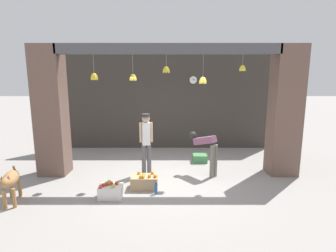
{
  "coord_description": "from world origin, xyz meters",
  "views": [
    {
      "loc": [
        0.0,
        -6.26,
        2.47
      ],
      "look_at": [
        0.0,
        0.43,
        1.24
      ],
      "focal_mm": 28.0,
      "sensor_mm": 36.0,
      "label": 1
    }
  ],
  "objects_px": {
    "worker_stooping": "(206,148)",
    "dog": "(10,180)",
    "produce_box_green": "(200,158)",
    "fruit_crate_apples": "(111,191)",
    "wall_clock": "(193,80)",
    "fruit_crate_oranges": "(145,182)",
    "water_bottle": "(156,189)",
    "shopkeeper": "(146,139)"
  },
  "relations": [
    {
      "from": "worker_stooping",
      "to": "dog",
      "type": "bearing_deg",
      "value": 153.6
    },
    {
      "from": "worker_stooping",
      "to": "produce_box_green",
      "type": "xyz_separation_m",
      "value": [
        -0.02,
        1.05,
        -0.61
      ]
    },
    {
      "from": "dog",
      "to": "fruit_crate_apples",
      "type": "bearing_deg",
      "value": 79.46
    },
    {
      "from": "dog",
      "to": "produce_box_green",
      "type": "bearing_deg",
      "value": 104.68
    },
    {
      "from": "wall_clock",
      "to": "worker_stooping",
      "type": "bearing_deg",
      "value": -87.5
    },
    {
      "from": "worker_stooping",
      "to": "fruit_crate_oranges",
      "type": "xyz_separation_m",
      "value": [
        -1.51,
        -0.85,
        -0.57
      ]
    },
    {
      "from": "wall_clock",
      "to": "fruit_crate_oranges",
      "type": "bearing_deg",
      "value": -111.92
    },
    {
      "from": "dog",
      "to": "water_bottle",
      "type": "bearing_deg",
      "value": 80.39
    },
    {
      "from": "worker_stooping",
      "to": "wall_clock",
      "type": "distance_m",
      "value": 3.11
    },
    {
      "from": "fruit_crate_oranges",
      "to": "fruit_crate_apples",
      "type": "relative_size",
      "value": 1.23
    },
    {
      "from": "dog",
      "to": "fruit_crate_oranges",
      "type": "relative_size",
      "value": 1.6
    },
    {
      "from": "worker_stooping",
      "to": "shopkeeper",
      "type": "bearing_deg",
      "value": 129.15
    },
    {
      "from": "dog",
      "to": "produce_box_green",
      "type": "relative_size",
      "value": 2.32
    },
    {
      "from": "wall_clock",
      "to": "dog",
      "type": "bearing_deg",
      "value": -133.32
    },
    {
      "from": "shopkeeper",
      "to": "worker_stooping",
      "type": "relative_size",
      "value": 1.46
    },
    {
      "from": "produce_box_green",
      "to": "water_bottle",
      "type": "height_order",
      "value": "water_bottle"
    },
    {
      "from": "shopkeeper",
      "to": "fruit_crate_oranges",
      "type": "bearing_deg",
      "value": 82.17
    },
    {
      "from": "fruit_crate_oranges",
      "to": "produce_box_green",
      "type": "relative_size",
      "value": 1.45
    },
    {
      "from": "fruit_crate_oranges",
      "to": "water_bottle",
      "type": "height_order",
      "value": "fruit_crate_oranges"
    },
    {
      "from": "fruit_crate_oranges",
      "to": "dog",
      "type": "bearing_deg",
      "value": -163.87
    },
    {
      "from": "dog",
      "to": "fruit_crate_apples",
      "type": "distance_m",
      "value": 1.95
    },
    {
      "from": "water_bottle",
      "to": "worker_stooping",
      "type": "bearing_deg",
      "value": 43.05
    },
    {
      "from": "dog",
      "to": "wall_clock",
      "type": "xyz_separation_m",
      "value": [
        3.97,
        4.21,
        1.92
      ]
    },
    {
      "from": "produce_box_green",
      "to": "water_bottle",
      "type": "xyz_separation_m",
      "value": [
        -1.21,
        -2.2,
        0.01
      ]
    },
    {
      "from": "dog",
      "to": "fruit_crate_oranges",
      "type": "height_order",
      "value": "dog"
    },
    {
      "from": "shopkeeper",
      "to": "water_bottle",
      "type": "height_order",
      "value": "shopkeeper"
    },
    {
      "from": "worker_stooping",
      "to": "fruit_crate_apples",
      "type": "height_order",
      "value": "worker_stooping"
    },
    {
      "from": "produce_box_green",
      "to": "water_bottle",
      "type": "bearing_deg",
      "value": -118.83
    },
    {
      "from": "fruit_crate_oranges",
      "to": "water_bottle",
      "type": "distance_m",
      "value": 0.41
    },
    {
      "from": "dog",
      "to": "water_bottle",
      "type": "distance_m",
      "value": 2.9
    },
    {
      "from": "shopkeeper",
      "to": "water_bottle",
      "type": "bearing_deg",
      "value": 94.11
    },
    {
      "from": "fruit_crate_oranges",
      "to": "wall_clock",
      "type": "bearing_deg",
      "value": 68.08
    },
    {
      "from": "worker_stooping",
      "to": "produce_box_green",
      "type": "height_order",
      "value": "worker_stooping"
    },
    {
      "from": "shopkeeper",
      "to": "water_bottle",
      "type": "xyz_separation_m",
      "value": [
        0.3,
        -1.24,
        -0.8
      ]
    },
    {
      "from": "fruit_crate_oranges",
      "to": "produce_box_green",
      "type": "distance_m",
      "value": 2.4
    },
    {
      "from": "produce_box_green",
      "to": "fruit_crate_apples",
      "type": "bearing_deg",
      "value": -132.16
    },
    {
      "from": "fruit_crate_apples",
      "to": "produce_box_green",
      "type": "height_order",
      "value": "fruit_crate_apples"
    },
    {
      "from": "fruit_crate_apples",
      "to": "wall_clock",
      "type": "xyz_separation_m",
      "value": [
        2.06,
        3.95,
        2.26
      ]
    },
    {
      "from": "shopkeeper",
      "to": "worker_stooping",
      "type": "xyz_separation_m",
      "value": [
        1.54,
        -0.08,
        -0.2
      ]
    },
    {
      "from": "dog",
      "to": "worker_stooping",
      "type": "xyz_separation_m",
      "value": [
        4.08,
        1.59,
        0.24
      ]
    },
    {
      "from": "fruit_crate_apples",
      "to": "wall_clock",
      "type": "bearing_deg",
      "value": 62.42
    },
    {
      "from": "fruit_crate_oranges",
      "to": "fruit_crate_apples",
      "type": "xyz_separation_m",
      "value": [
        -0.67,
        -0.48,
        -0.01
      ]
    }
  ]
}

